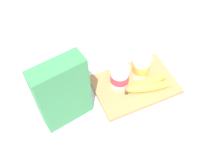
# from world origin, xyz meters

# --- Properties ---
(ground_plane) EXTENTS (2.40, 2.40, 0.00)m
(ground_plane) POSITION_xyz_m (0.00, 0.00, 0.00)
(ground_plane) COLOR silver
(cutting_board) EXTENTS (0.32, 0.22, 0.02)m
(cutting_board) POSITION_xyz_m (0.00, 0.00, 0.01)
(cutting_board) COLOR #A37A4C
(cutting_board) RESTS_ON ground_plane
(cereal_box) EXTENTS (0.19, 0.10, 0.28)m
(cereal_box) POSITION_xyz_m (-0.29, -0.02, 0.14)
(cereal_box) COLOR #38844C
(cereal_box) RESTS_ON ground_plane
(yogurt_cup_front) EXTENTS (0.07, 0.07, 0.09)m
(yogurt_cup_front) POSITION_xyz_m (-0.06, 0.02, 0.06)
(yogurt_cup_front) COLOR white
(yogurt_cup_front) RESTS_ON cutting_board
(yogurt_cup_back) EXTENTS (0.07, 0.07, 0.10)m
(yogurt_cup_back) POSITION_xyz_m (0.04, 0.03, 0.07)
(yogurt_cup_back) COLOR white
(yogurt_cup_back) RESTS_ON cutting_board
(banana_bunch) EXTENTS (0.19, 0.08, 0.03)m
(banana_bunch) POSITION_xyz_m (0.04, -0.04, 0.03)
(banana_bunch) COLOR yellow
(banana_bunch) RESTS_ON cutting_board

